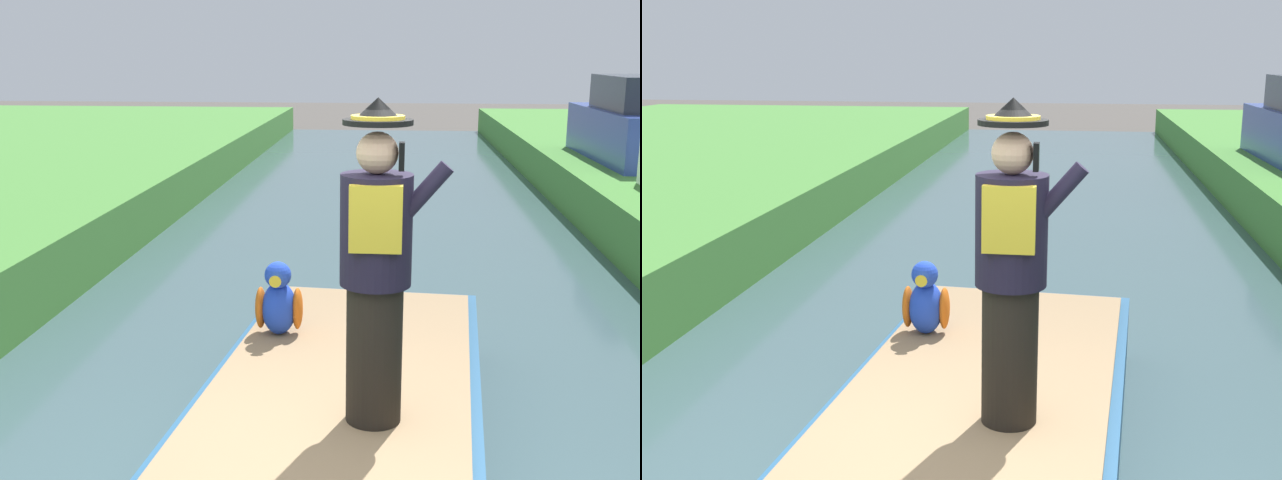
# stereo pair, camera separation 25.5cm
# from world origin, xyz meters

# --- Properties ---
(boat) EXTENTS (2.13, 4.33, 0.61)m
(boat) POSITION_xyz_m (0.00, 1.13, 0.40)
(boat) COLOR #23517A
(boat) RESTS_ON canal_water
(person_pirate) EXTENTS (0.61, 0.42, 1.85)m
(person_pirate) POSITION_xyz_m (0.22, 0.50, 1.64)
(person_pirate) COLOR black
(person_pirate) RESTS_ON boat
(parrot_plush) EXTENTS (0.36, 0.35, 0.57)m
(parrot_plush) POSITION_xyz_m (-0.53, 1.89, 0.95)
(parrot_plush) COLOR blue
(parrot_plush) RESTS_ON boat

